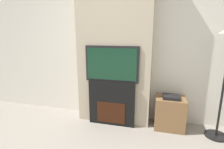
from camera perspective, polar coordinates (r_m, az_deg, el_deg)
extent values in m
cube|color=silver|center=(3.02, 1.70, 10.96)|extent=(6.00, 0.06, 2.70)
cube|color=tan|center=(2.83, 0.83, 10.81)|extent=(1.19, 0.32, 2.70)
cube|color=black|center=(2.90, 0.00, -9.21)|extent=(0.75, 0.14, 0.73)
cube|color=#33160A|center=(2.89, -0.37, -12.42)|extent=(0.46, 0.01, 0.35)
cube|color=black|center=(2.72, 0.00, 3.47)|extent=(0.85, 0.06, 0.56)
cube|color=#143823|center=(2.68, -0.18, 3.35)|extent=(0.78, 0.01, 0.49)
cylinder|color=black|center=(3.11, 30.80, -16.75)|extent=(0.31, 0.31, 0.03)
cylinder|color=black|center=(2.84, 32.55, -3.63)|extent=(0.03, 0.03, 1.45)
cube|color=brown|center=(2.96, 18.28, -11.76)|extent=(0.45, 0.37, 0.50)
cube|color=black|center=(2.82, 18.74, -6.96)|extent=(0.25, 0.20, 0.05)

